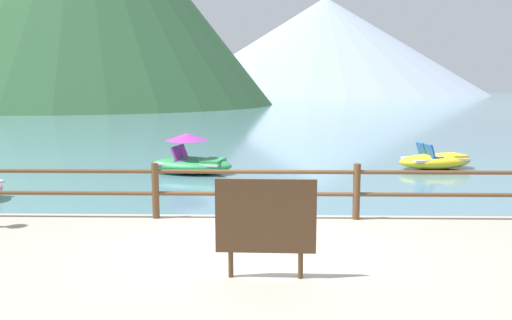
{
  "coord_description": "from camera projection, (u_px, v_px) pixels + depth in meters",
  "views": [
    {
      "loc": [
        0.2,
        -7.17,
        2.69
      ],
      "look_at": [
        -0.07,
        5.0,
        0.9
      ],
      "focal_mm": 36.99,
      "sensor_mm": 36.0,
      "label": 1
    }
  ],
  "objects": [
    {
      "name": "dock_railing",
      "position": [
        256.0,
        186.0,
        8.88
      ],
      "size": [
        23.92,
        0.12,
        0.95
      ],
      "color": "brown",
      "rests_on": "promenade_dock"
    },
    {
      "name": "distant_peak",
      "position": [
        325.0,
        46.0,
        121.71
      ],
      "size": [
        71.9,
        71.9,
        22.0
      ],
      "primitive_type": "cone",
      "color": "#93A3B7",
      "rests_on": "ground"
    },
    {
      "name": "pedal_boat_0",
      "position": [
        191.0,
        160.0,
        15.8
      ],
      "size": [
        2.72,
        1.83,
        1.2
      ],
      "color": "green",
      "rests_on": "ground"
    },
    {
      "name": "pedal_boat_3",
      "position": [
        436.0,
        161.0,
        16.58
      ],
      "size": [
        2.66,
        1.76,
        0.83
      ],
      "color": "yellow",
      "rests_on": "ground"
    },
    {
      "name": "sign_board",
      "position": [
        266.0,
        218.0,
        6.14
      ],
      "size": [
        1.18,
        0.09,
        1.19
      ],
      "color": "silver",
      "rests_on": "promenade_dock"
    },
    {
      "name": "ground_plane",
      "position": [
        266.0,
        113.0,
        47.05
      ],
      "size": [
        200.0,
        200.0,
        0.0
      ],
      "primitive_type": "plane",
      "color": "slate"
    }
  ]
}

